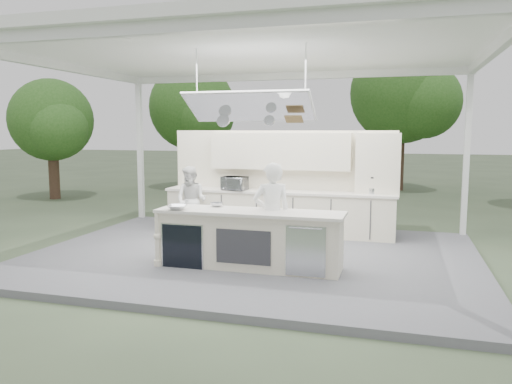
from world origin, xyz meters
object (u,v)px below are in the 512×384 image
(back_counter, at_px, (278,212))
(head_chef, at_px, (272,215))
(sous_chef, at_px, (191,201))
(demo_island, at_px, (248,239))

(back_counter, distance_m, head_chef, 2.68)
(sous_chef, bearing_deg, back_counter, 24.63)
(head_chef, distance_m, sous_chef, 3.03)
(demo_island, height_order, sous_chef, sous_chef)
(back_counter, height_order, head_chef, head_chef)
(demo_island, xyz_separation_m, sous_chef, (-1.96, 2.18, 0.27))
(back_counter, bearing_deg, sous_chef, -160.36)
(demo_island, bearing_deg, back_counter, 93.63)
(head_chef, xyz_separation_m, sous_chef, (-2.30, 1.97, -0.12))
(sous_chef, bearing_deg, demo_island, -43.06)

